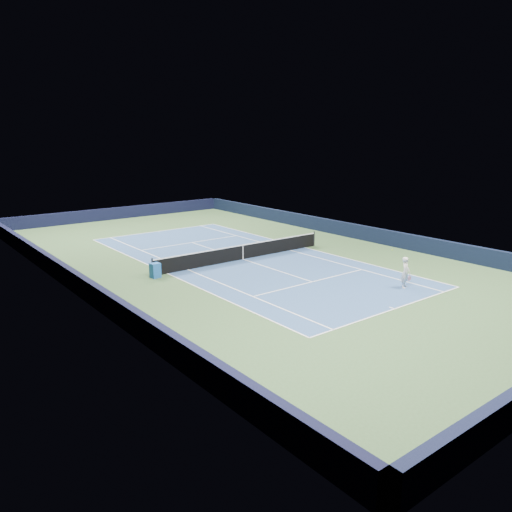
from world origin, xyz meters
TOP-DOWN VIEW (x-y plane):
  - ground at (0.00, 0.00)m, footprint 40.00×40.00m
  - wall_far at (0.00, 19.82)m, footprint 22.00×0.35m
  - wall_right at (10.82, 0.00)m, footprint 0.35×40.00m
  - wall_left at (-10.82, 0.00)m, footprint 0.35×40.00m
  - court_surface at (0.00, 0.00)m, footprint 10.97×23.77m
  - baseline_far at (0.00, 11.88)m, footprint 10.97×0.08m
  - baseline_near at (0.00, -11.88)m, footprint 10.97×0.08m
  - sideline_doubles_right at (5.49, 0.00)m, footprint 0.08×23.77m
  - sideline_doubles_left at (-5.49, 0.00)m, footprint 0.08×23.77m
  - sideline_singles_right at (4.12, 0.00)m, footprint 0.08×23.77m
  - sideline_singles_left at (-4.12, 0.00)m, footprint 0.08×23.77m
  - service_line_far at (0.00, 6.40)m, footprint 8.23×0.08m
  - service_line_near at (0.00, -6.40)m, footprint 8.23×0.08m
  - center_service_line at (0.00, 0.00)m, footprint 0.08×12.80m
  - center_mark_far at (0.00, 11.73)m, footprint 0.08×0.30m
  - center_mark_near at (0.00, -11.73)m, footprint 0.08×0.30m
  - tennis_net at (0.00, 0.00)m, footprint 12.90×0.10m
  - sponsor_cube at (-6.40, -0.32)m, footprint 0.60×0.51m
  - tennis_player at (3.14, -10.15)m, footprint 0.82×1.33m

SIDE VIEW (x-z plane):
  - ground at x=0.00m, z-range 0.00..0.00m
  - court_surface at x=0.00m, z-range 0.00..0.01m
  - baseline_far at x=0.00m, z-range 0.01..0.01m
  - baseline_near at x=0.00m, z-range 0.01..0.01m
  - sideline_doubles_right at x=5.49m, z-range 0.01..0.01m
  - sideline_doubles_left at x=-5.49m, z-range 0.01..0.01m
  - sideline_singles_right at x=4.12m, z-range 0.01..0.01m
  - sideline_singles_left at x=-4.12m, z-range 0.01..0.01m
  - service_line_far at x=0.00m, z-range 0.01..0.01m
  - service_line_near at x=0.00m, z-range 0.01..0.01m
  - center_service_line at x=0.00m, z-range 0.01..0.01m
  - center_mark_far at x=0.00m, z-range 0.01..0.01m
  - center_mark_near at x=0.00m, z-range 0.01..0.01m
  - sponsor_cube at x=-6.40m, z-range 0.00..0.84m
  - tennis_net at x=0.00m, z-range -0.03..1.04m
  - wall_far at x=0.00m, z-range 0.00..1.10m
  - wall_right at x=10.82m, z-range 0.00..1.10m
  - wall_left at x=-10.82m, z-range 0.00..1.10m
  - tennis_player at x=3.14m, z-range -0.11..1.78m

